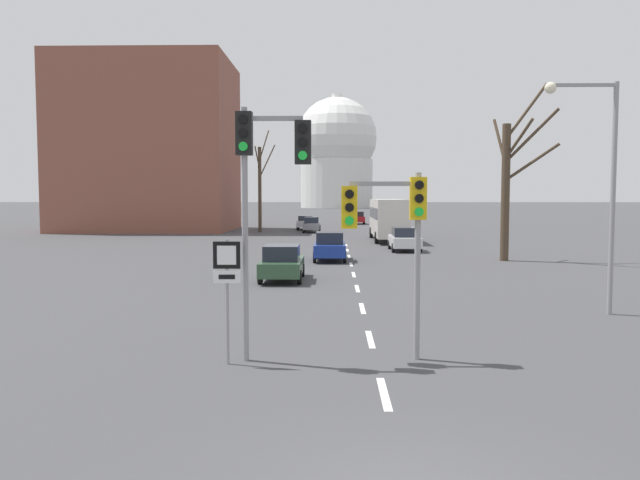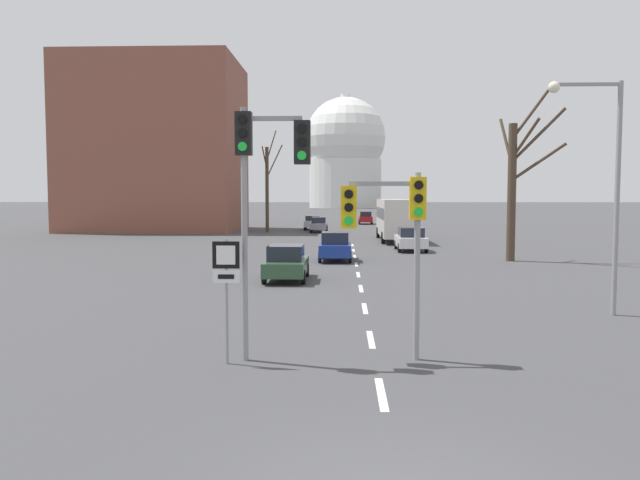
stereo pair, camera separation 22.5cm
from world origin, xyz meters
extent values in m
cube|color=silver|center=(0.00, 4.28, 0.00)|extent=(0.16, 2.00, 0.01)
cube|color=silver|center=(0.00, 8.78, 0.00)|extent=(0.16, 2.00, 0.01)
cube|color=silver|center=(0.00, 13.28, 0.00)|extent=(0.16, 2.00, 0.01)
cube|color=silver|center=(0.00, 17.78, 0.00)|extent=(0.16, 2.00, 0.01)
cube|color=silver|center=(0.00, 22.28, 0.00)|extent=(0.16, 2.00, 0.01)
cube|color=silver|center=(0.00, 26.78, 0.00)|extent=(0.16, 2.00, 0.01)
cube|color=silver|center=(0.00, 31.28, 0.00)|extent=(0.16, 2.00, 0.01)
cube|color=silver|center=(0.00, 35.78, 0.00)|extent=(0.16, 2.00, 0.01)
cube|color=silver|center=(0.00, 40.28, 0.00)|extent=(0.16, 2.00, 0.01)
cylinder|color=gray|center=(-2.95, 6.60, 2.85)|extent=(0.14, 0.14, 5.71)
cube|color=black|center=(-2.95, 6.60, 5.13)|extent=(0.36, 0.28, 0.96)
cylinder|color=black|center=(-2.95, 6.43, 5.42)|extent=(0.20, 0.06, 0.20)
cylinder|color=black|center=(-2.95, 6.43, 5.13)|extent=(0.20, 0.06, 0.20)
cylinder|color=green|center=(-2.95, 6.43, 4.83)|extent=(0.20, 0.06, 0.20)
cube|color=gray|center=(-2.30, 6.60, 5.46)|extent=(1.31, 0.10, 0.10)
cube|color=black|center=(-1.64, 6.60, 4.93)|extent=(0.36, 0.28, 0.96)
cylinder|color=black|center=(-1.64, 6.43, 5.22)|extent=(0.20, 0.06, 0.20)
cylinder|color=black|center=(-1.64, 6.43, 4.93)|extent=(0.20, 0.06, 0.20)
cylinder|color=green|center=(-1.64, 6.43, 4.63)|extent=(0.20, 0.06, 0.20)
cylinder|color=gray|center=(0.95, 6.81, 2.13)|extent=(0.14, 0.14, 4.27)
cube|color=yellow|center=(0.95, 6.81, 3.69)|extent=(0.36, 0.28, 0.96)
cylinder|color=black|center=(0.95, 6.64, 3.98)|extent=(0.20, 0.06, 0.20)
cylinder|color=black|center=(0.95, 6.64, 3.69)|extent=(0.20, 0.06, 0.20)
cylinder|color=green|center=(0.95, 6.64, 3.39)|extent=(0.20, 0.06, 0.20)
cube|color=gray|center=(0.17, 6.81, 4.02)|extent=(1.55, 0.10, 0.10)
cube|color=yellow|center=(-0.61, 6.81, 3.49)|extent=(0.36, 0.28, 0.96)
cylinder|color=black|center=(-0.61, 6.64, 3.78)|extent=(0.20, 0.06, 0.20)
cylinder|color=black|center=(-0.61, 6.64, 3.49)|extent=(0.20, 0.06, 0.20)
cylinder|color=green|center=(-0.61, 6.64, 3.19)|extent=(0.20, 0.06, 0.20)
cylinder|color=gray|center=(-3.31, 6.29, 1.40)|extent=(0.07, 0.07, 2.79)
cube|color=black|center=(-3.31, 6.27, 2.44)|extent=(0.60, 0.03, 0.60)
cube|color=white|center=(-3.31, 6.25, 2.44)|extent=(0.42, 0.01, 0.42)
cube|color=white|center=(-3.31, 6.27, 1.96)|extent=(0.60, 0.03, 0.28)
cube|color=black|center=(-3.31, 6.25, 1.96)|extent=(0.36, 0.01, 0.10)
cylinder|color=gray|center=(7.78, 12.40, 3.64)|extent=(0.16, 0.16, 7.27)
cube|color=gray|center=(6.77, 12.40, 7.17)|extent=(2.03, 0.10, 0.10)
sphere|color=#F2EAC6|center=(5.75, 12.40, 7.09)|extent=(0.36, 0.36, 0.36)
cube|color=#B7B7BC|center=(-4.10, 62.39, 0.70)|extent=(1.82, 4.13, 0.69)
cube|color=#1E232D|center=(-4.10, 62.18, 1.32)|extent=(1.54, 1.98, 0.55)
cylinder|color=black|center=(-4.96, 63.67, 0.36)|extent=(0.18, 0.71, 0.71)
cylinder|color=black|center=(-3.24, 63.67, 0.36)|extent=(0.18, 0.71, 0.71)
cylinder|color=black|center=(-4.96, 61.11, 0.36)|extent=(0.18, 0.71, 0.71)
cylinder|color=black|center=(-3.24, 61.11, 0.36)|extent=(0.18, 0.71, 0.71)
cube|color=slate|center=(-3.23, 57.32, 0.67)|extent=(1.68, 4.26, 0.62)
cube|color=#1E232D|center=(-3.23, 57.10, 1.29)|extent=(1.43, 2.05, 0.63)
cylinder|color=black|center=(-4.02, 58.64, 0.36)|extent=(0.18, 0.71, 0.71)
cylinder|color=black|center=(-2.44, 58.64, 0.36)|extent=(0.18, 0.71, 0.71)
cylinder|color=black|center=(-4.02, 55.99, 0.36)|extent=(0.18, 0.71, 0.71)
cylinder|color=black|center=(-2.44, 55.99, 0.36)|extent=(0.18, 0.71, 0.71)
cube|color=navy|center=(-1.18, 28.71, 0.67)|extent=(1.78, 4.04, 0.68)
cube|color=#1E232D|center=(-1.18, 28.51, 1.35)|extent=(1.52, 1.94, 0.67)
cylinder|color=black|center=(-2.02, 29.96, 0.33)|extent=(0.18, 0.67, 0.67)
cylinder|color=black|center=(-0.34, 29.96, 0.33)|extent=(0.18, 0.67, 0.67)
cylinder|color=black|center=(-2.02, 27.46, 0.33)|extent=(0.18, 0.67, 0.67)
cylinder|color=black|center=(-0.34, 27.46, 0.33)|extent=(0.18, 0.67, 0.67)
cube|color=#2D4C33|center=(-3.25, 20.21, 0.62)|extent=(1.77, 4.12, 0.62)
cube|color=#1E232D|center=(-3.25, 20.00, 1.26)|extent=(1.51, 1.98, 0.66)
cylinder|color=black|center=(-4.09, 21.48, 0.31)|extent=(0.18, 0.62, 0.62)
cylinder|color=black|center=(-2.41, 21.48, 0.31)|extent=(0.18, 0.62, 0.62)
cylinder|color=black|center=(-4.09, 18.93, 0.31)|extent=(0.18, 0.62, 0.62)
cylinder|color=black|center=(-2.41, 18.93, 0.31)|extent=(0.18, 0.62, 0.62)
cube|color=silver|center=(3.91, 35.47, 0.65)|extent=(1.89, 4.46, 0.68)
cube|color=#1E232D|center=(3.91, 35.24, 1.31)|extent=(1.61, 2.14, 0.63)
cylinder|color=black|center=(3.01, 36.85, 0.31)|extent=(0.18, 0.62, 0.62)
cylinder|color=black|center=(4.80, 36.85, 0.31)|extent=(0.18, 0.62, 0.62)
cylinder|color=black|center=(3.01, 34.08, 0.31)|extent=(0.18, 0.62, 0.62)
cylinder|color=black|center=(4.80, 34.08, 0.31)|extent=(0.18, 0.62, 0.62)
cube|color=maroon|center=(2.30, 76.96, 0.69)|extent=(1.75, 4.49, 0.72)
cube|color=#1E232D|center=(2.30, 76.74, 1.37)|extent=(1.49, 2.16, 0.65)
cylinder|color=black|center=(1.48, 78.35, 0.33)|extent=(0.18, 0.65, 0.65)
cylinder|color=black|center=(3.13, 78.35, 0.33)|extent=(0.18, 0.65, 0.65)
cylinder|color=black|center=(1.48, 75.57, 0.33)|extent=(0.18, 0.65, 0.65)
cylinder|color=black|center=(3.13, 75.57, 0.33)|extent=(0.18, 0.65, 0.65)
cube|color=beige|center=(3.62, 45.06, 1.98)|extent=(2.50, 10.80, 3.00)
cube|color=black|center=(3.62, 45.06, 2.35)|extent=(2.52, 10.26, 0.90)
cylinder|color=black|center=(2.42, 48.84, 0.48)|extent=(0.26, 0.96, 0.96)
cylinder|color=black|center=(4.82, 48.84, 0.48)|extent=(0.26, 0.96, 0.96)
cylinder|color=black|center=(2.42, 41.82, 0.48)|extent=(0.26, 0.96, 0.96)
cylinder|color=black|center=(4.82, 41.82, 0.48)|extent=(0.26, 0.96, 0.96)
cylinder|color=#473828|center=(-8.66, 57.60, 4.43)|extent=(0.36, 0.36, 8.86)
cylinder|color=#473828|center=(-8.76, 56.39, 7.67)|extent=(0.27, 2.50, 2.19)
cylinder|color=#473828|center=(-7.91, 58.22, 7.46)|extent=(1.58, 1.39, 3.48)
cylinder|color=#473828|center=(-8.25, 58.38, 9.12)|extent=(0.89, 1.69, 3.21)
cylinder|color=#473828|center=(8.96, 28.96, 3.94)|extent=(0.49, 0.49, 7.89)
cylinder|color=#473828|center=(8.80, 29.79, 6.90)|extent=(0.46, 1.82, 2.92)
cylinder|color=#473828|center=(10.11, 27.92, 7.15)|extent=(2.22, 2.38, 2.75)
cylinder|color=#473828|center=(9.52, 28.31, 7.02)|extent=(1.20, 1.49, 2.15)
cylinder|color=#473828|center=(10.31, 28.47, 5.68)|extent=(2.76, 1.29, 2.14)
cylinder|color=#473828|center=(10.10, 29.03, 8.61)|extent=(2.42, 0.33, 3.22)
cylinder|color=silver|center=(0.00, 199.38, 7.90)|extent=(23.69, 23.69, 15.79)
sphere|color=silver|center=(0.00, 199.38, 23.03)|extent=(26.32, 26.32, 26.32)
cylinder|color=silver|center=(0.00, 199.38, 34.88)|extent=(3.16, 3.16, 4.61)
cube|color=brown|center=(-21.18, 60.89, 9.19)|extent=(18.00, 14.00, 18.39)
camera|label=1|loc=(-0.96, -7.32, 3.73)|focal=35.00mm
camera|label=2|loc=(-0.74, -7.32, 3.73)|focal=35.00mm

